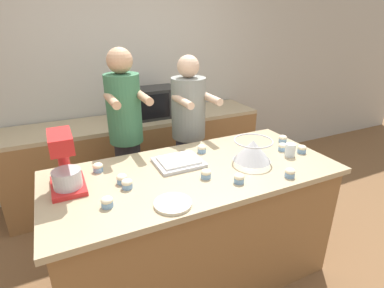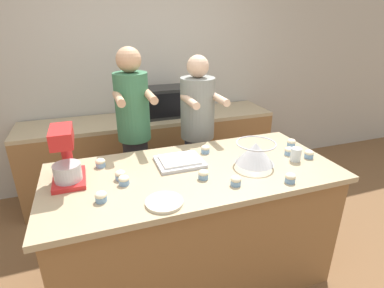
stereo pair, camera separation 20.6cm
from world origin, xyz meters
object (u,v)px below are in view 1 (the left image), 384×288
(mixing_bowl, at_px, (253,150))
(cupcake_8, at_px, (202,149))
(drinking_glass, at_px, (290,150))
(cupcake_3, at_px, (283,139))
(person_left, at_px, (127,142))
(cupcake_2, at_px, (206,174))
(cupcake_10, at_px, (107,202))
(cupcake_1, at_px, (127,184))
(stand_mixer, at_px, (65,165))
(cupcake_4, at_px, (122,179))
(small_plate, at_px, (173,204))
(cupcake_6, at_px, (290,173))
(baking_tray, at_px, (179,162))
(cupcake_5, at_px, (302,149))
(person_right, at_px, (189,138))
(microwave_oven, at_px, (152,103))
(cupcake_9, at_px, (239,178))
(cupcake_7, at_px, (282,147))
(cupcake_0, at_px, (98,167))

(mixing_bowl, bearing_deg, cupcake_8, 133.25)
(drinking_glass, height_order, cupcake_3, drinking_glass)
(person_left, bearing_deg, cupcake_8, -46.85)
(person_left, distance_m, cupcake_8, 0.70)
(cupcake_2, xyz_separation_m, cupcake_10, (-0.66, -0.05, 0.00))
(cupcake_1, xyz_separation_m, cupcake_10, (-0.15, -0.15, 0.00))
(stand_mixer, relative_size, cupcake_4, 5.33)
(small_plate, relative_size, cupcake_10, 3.15)
(cupcake_1, relative_size, cupcake_6, 1.00)
(baking_tray, height_order, cupcake_4, cupcake_4)
(mixing_bowl, relative_size, cupcake_5, 4.17)
(cupcake_8, distance_m, cupcake_10, 0.93)
(baking_tray, distance_m, cupcake_8, 0.27)
(cupcake_5, relative_size, cupcake_10, 1.00)
(cupcake_8, bearing_deg, mixing_bowl, -46.75)
(cupcake_4, xyz_separation_m, cupcake_6, (1.03, -0.40, 0.00))
(person_right, relative_size, small_plate, 7.51)
(microwave_oven, bearing_deg, cupcake_9, -89.89)
(mixing_bowl, height_order, cupcake_6, mixing_bowl)
(mixing_bowl, bearing_deg, cupcake_4, 175.10)
(cupcake_3, bearing_deg, cupcake_7, -132.05)
(mixing_bowl, bearing_deg, person_left, 133.18)
(mixing_bowl, bearing_deg, cupcake_2, -168.17)
(cupcake_4, relative_size, cupcake_7, 1.00)
(cupcake_0, height_order, cupcake_6, same)
(cupcake_8, bearing_deg, cupcake_10, -152.13)
(cupcake_1, bearing_deg, cupcake_4, 99.95)
(baking_tray, relative_size, small_plate, 1.53)
(small_plate, distance_m, cupcake_10, 0.37)
(baking_tray, xyz_separation_m, cupcake_6, (0.59, -0.50, 0.01))
(mixing_bowl, relative_size, microwave_oven, 0.53)
(cupcake_3, bearing_deg, cupcake_6, -127.06)
(person_left, bearing_deg, small_plate, -90.54)
(cupcake_10, bearing_deg, person_right, 44.91)
(cupcake_5, bearing_deg, small_plate, -169.04)
(baking_tray, distance_m, small_plate, 0.52)
(person_right, bearing_deg, mixing_bowl, -79.27)
(microwave_oven, bearing_deg, stand_mixer, -127.07)
(cupcake_0, relative_size, cupcake_7, 1.00)
(stand_mixer, xyz_separation_m, cupcake_4, (0.32, -0.08, -0.13))
(person_left, height_order, small_plate, person_left)
(person_right, distance_m, cupcake_6, 1.15)
(drinking_glass, distance_m, cupcake_8, 0.68)
(cupcake_1, bearing_deg, small_plate, -57.46)
(baking_tray, distance_m, cupcake_3, 0.97)
(cupcake_2, distance_m, cupcake_7, 0.78)
(cupcake_4, bearing_deg, drinking_glass, -6.53)
(cupcake_0, bearing_deg, cupcake_3, -5.05)
(person_right, distance_m, cupcake_3, 0.87)
(small_plate, distance_m, cupcake_5, 1.22)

